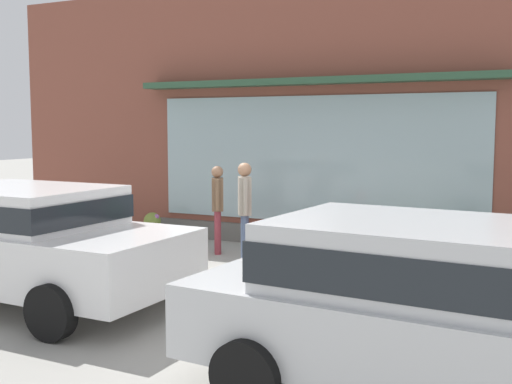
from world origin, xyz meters
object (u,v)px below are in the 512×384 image
Objects in this scene: fire_hydrant at (284,245)px; potted_plant_near_hydrant at (448,240)px; pedestrian_passerby at (218,203)px; potted_plant_trailing_edge at (100,223)px; pedestrian_with_handbag at (245,206)px; potted_plant_doorstep at (152,226)px; parked_car_white at (27,237)px; potted_plant_window_center at (389,239)px; parked_car_silver at (436,302)px.

fire_hydrant reaches higher than potted_plant_near_hydrant.
pedestrian_passerby is 2.08× the size of potted_plant_near_hydrant.
pedestrian_with_handbag is at bearing -18.66° from potted_plant_trailing_edge.
potted_plant_doorstep is at bearing 33.04° from pedestrian_with_handbag.
parked_car_white is 5.86m from potted_plant_window_center.
potted_plant_window_center is (1.25, 1.64, -0.08)m from fire_hydrant.
fire_hydrant is at bearing -23.46° from potted_plant_doorstep.
potted_plant_doorstep is 1.45m from potted_plant_trailing_edge.
pedestrian_passerby reaches higher than parked_car_silver.
fire_hydrant reaches higher than potted_plant_trailing_edge.
potted_plant_doorstep is at bearing -5.26° from potted_plant_trailing_edge.
fire_hydrant is 1.02m from pedestrian_with_handbag.
parked_car_white is 6.40m from potted_plant_near_hydrant.
potted_plant_doorstep is 0.73× the size of potted_plant_near_hydrant.
parked_car_white is (-2.31, -2.99, 0.43)m from fire_hydrant.
parked_car_white is (-1.49, -3.25, -0.12)m from pedestrian_with_handbag.
potted_plant_trailing_edge is (-3.33, 0.80, -0.69)m from pedestrian_passerby.
parked_car_white reaches higher than potted_plant_doorstep.
parked_car_white is 7.56× the size of potted_plant_doorstep.
parked_car_silver reaches higher than potted_plant_trailing_edge.
parked_car_white is 4.74m from potted_plant_doorstep.
pedestrian_passerby is 3.48× the size of potted_plant_trailing_edge.
parked_car_silver is (3.80, -4.06, -0.12)m from pedestrian_with_handbag.
pedestrian_with_handbag is at bearing -25.05° from potted_plant_doorstep.
pedestrian_passerby is 2.86× the size of potted_plant_doorstep.
parked_car_silver is at bearing -82.01° from potted_plant_near_hydrant.
pedestrian_passerby is at bearing -170.90° from potted_plant_near_hydrant.
parked_car_white is at bearing 140.44° from pedestrian_passerby.
potted_plant_doorstep is (-2.74, 1.28, -0.69)m from pedestrian_with_handbag.
potted_plant_trailing_edge is at bearing 161.47° from fire_hydrant.
potted_plant_doorstep reaches higher than potted_plant_trailing_edge.
potted_plant_near_hydrant is at bearing 33.74° from fire_hydrant.
pedestrian_with_handbag reaches higher than potted_plant_window_center.
fire_hydrant is 2.06m from potted_plant_window_center.
potted_plant_doorstep is (-1.25, 4.53, -0.58)m from parked_car_white.
parked_car_white reaches higher than potted_plant_trailing_edge.
potted_plant_window_center is (-1.73, 5.43, -0.50)m from parked_car_silver.
potted_plant_window_center is at bearing 1.15° from potted_plant_doorstep.
potted_plant_doorstep is at bearing 145.06° from parked_car_silver.
parked_car_white is at bearing -60.04° from potted_plant_trailing_edge.
pedestrian_passerby is at bearing 139.20° from parked_car_silver.
potted_plant_trailing_edge is at bearing 121.34° from parked_car_white.
potted_plant_doorstep is 1.22× the size of potted_plant_trailing_edge.
pedestrian_passerby is at bearing 152.41° from fire_hydrant.
parked_car_white is at bearing 123.50° from pedestrian_with_handbag.
parked_car_silver is 5.84× the size of potted_plant_near_hydrant.
parked_car_silver reaches higher than potted_plant_near_hydrant.
parked_car_silver reaches higher than fire_hydrant.
parked_car_silver is (2.98, -3.79, 0.42)m from fire_hydrant.
pedestrian_passerby is 0.36× the size of parked_car_silver.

